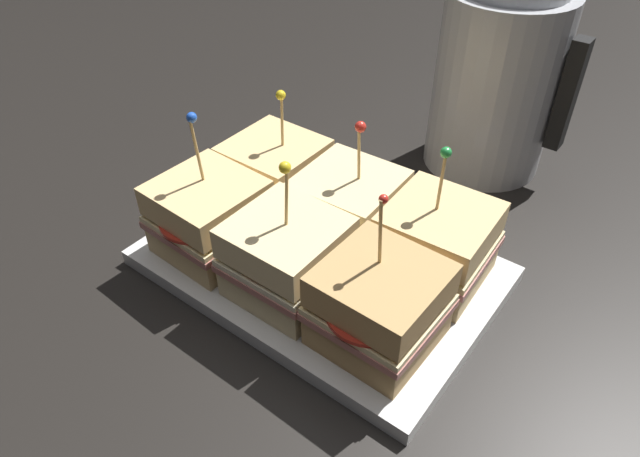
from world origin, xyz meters
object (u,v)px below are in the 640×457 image
sandwich_front_left (209,217)px  sandwich_back_center (349,207)px  sandwich_front_right (379,306)px  sandwich_back_right (436,244)px  kettle_steel (496,81)px  serving_platter (320,266)px  sandwich_back_left (275,173)px  sandwich_front_center (287,257)px

sandwich_front_left → sandwich_back_center: (0.11, 0.11, -0.00)m
sandwich_front_right → sandwich_back_right: (0.00, 0.11, 0.00)m
sandwich_back_center → kettle_steel: kettle_steel is taller
sandwich_back_right → sandwich_front_left: bearing=-153.2°
serving_platter → sandwich_front_left: 0.13m
sandwich_back_center → serving_platter: bearing=-89.9°
sandwich_back_left → sandwich_front_left: bearing=-89.9°
sandwich_front_left → sandwich_front_right: sandwich_front_left is taller
sandwich_front_center → kettle_steel: kettle_steel is taller
kettle_steel → sandwich_back_center: bearing=-99.3°
sandwich_front_right → sandwich_front_left: bearing=-179.5°
sandwich_front_center → sandwich_back_center: sandwich_front_center is taller
sandwich_front_left → sandwich_front_center: bearing=0.6°
sandwich_front_center → sandwich_front_right: size_ratio=0.96×
sandwich_front_center → sandwich_back_center: bearing=89.9°
sandwich_front_right → sandwich_back_left: sandwich_front_right is taller
serving_platter → sandwich_back_center: 0.07m
sandwich_back_left → sandwich_back_center: size_ratio=1.00×
serving_platter → sandwich_back_center: sandwich_back_center is taller
sandwich_front_right → sandwich_back_center: size_ratio=1.06×
sandwich_front_left → sandwich_back_left: sandwich_front_left is taller
serving_platter → sandwich_back_left: 0.13m
sandwich_back_right → sandwich_front_center: bearing=-135.0°
sandwich_back_center → kettle_steel: (0.04, 0.27, 0.06)m
sandwich_back_right → kettle_steel: kettle_steel is taller
sandwich_front_center → sandwich_back_left: bearing=135.1°
sandwich_back_left → sandwich_back_right: 0.22m
sandwich_front_left → sandwich_back_right: size_ratio=1.06×
sandwich_front_left → sandwich_back_right: (0.22, 0.11, -0.00)m
sandwich_front_right → sandwich_back_right: 0.11m
serving_platter → sandwich_front_right: (0.11, -0.05, 0.05)m
sandwich_front_right → sandwich_back_left: size_ratio=1.07×
serving_platter → kettle_steel: (0.04, 0.32, 0.11)m
serving_platter → sandwich_front_left: (-0.11, -0.06, 0.05)m
serving_platter → sandwich_back_right: (0.11, 0.05, 0.05)m
sandwich_front_center → kettle_steel: bearing=83.3°
sandwich_back_right → kettle_steel: (-0.07, 0.27, 0.06)m
sandwich_front_left → sandwich_front_right: 0.22m
sandwich_front_center → sandwich_back_left: sandwich_front_center is taller
sandwich_front_center → sandwich_back_center: size_ratio=1.02×
sandwich_back_left → sandwich_back_center: bearing=-0.9°
sandwich_front_right → sandwich_back_right: sandwich_front_right is taller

